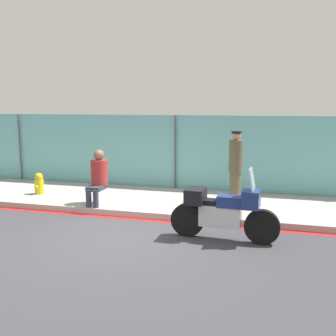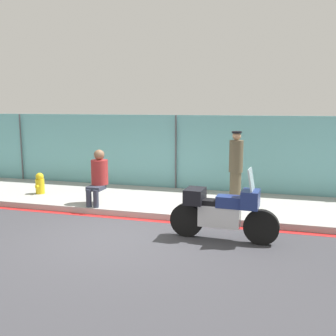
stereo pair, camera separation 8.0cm
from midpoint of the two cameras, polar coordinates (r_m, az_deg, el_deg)
ground_plane at (r=8.09m, az=-6.76°, el=-9.89°), size 120.00×120.00×0.00m
sidewalk at (r=10.55m, az=-1.13°, el=-4.87°), size 39.77×2.86×0.15m
curb_paint_stripe at (r=9.18m, az=-3.86°, el=-7.51°), size 39.77×0.18×0.01m
storefront_fence at (r=11.79m, az=0.97°, el=2.02°), size 37.78×0.17×2.34m
motorcycle at (r=7.77m, az=7.70°, el=-6.19°), size 2.15×0.56×1.45m
officer_standing at (r=10.06m, az=9.56°, el=0.25°), size 0.35×0.35×1.83m
person_seated_on_curb at (r=10.01m, az=-10.31°, el=-0.92°), size 0.42×0.72×1.37m
fire_hydrant at (r=11.64m, az=-18.40°, el=-2.17°), size 0.25×0.31×0.60m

